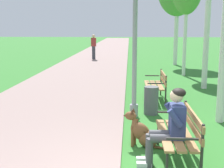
% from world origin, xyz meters
% --- Properties ---
extents(paved_path, '(4.05, 60.00, 0.04)m').
position_xyz_m(paved_path, '(-2.37, 24.00, 0.02)').
color(paved_path, gray).
rests_on(paved_path, ground).
extents(park_bench_near, '(0.55, 1.50, 0.85)m').
position_xyz_m(park_bench_near, '(0.63, 0.97, 0.51)').
color(park_bench_near, olive).
rests_on(park_bench_near, ground).
extents(park_bench_mid, '(0.55, 1.50, 0.85)m').
position_xyz_m(park_bench_mid, '(0.61, 5.26, 0.51)').
color(park_bench_mid, olive).
rests_on(park_bench_mid, ground).
extents(person_seated_on_near_bench, '(0.74, 0.49, 1.25)m').
position_xyz_m(person_seated_on_near_bench, '(0.42, 0.81, 0.68)').
color(person_seated_on_near_bench, '#4C4C51').
rests_on(person_seated_on_near_bench, ground).
extents(dog_brown, '(0.81, 0.42, 0.71)m').
position_xyz_m(dog_brown, '(0.04, 1.55, 0.26)').
color(dog_brown, brown).
rests_on(dog_brown, ground).
extents(lamp_post_near, '(0.24, 0.24, 4.16)m').
position_xyz_m(lamp_post_near, '(-0.10, 3.50, 2.15)').
color(lamp_post_near, gray).
rests_on(lamp_post_near, ground).
extents(litter_bin, '(0.36, 0.36, 0.70)m').
position_xyz_m(litter_bin, '(0.33, 3.74, 0.35)').
color(litter_bin, '#515156').
rests_on(litter_bin, ground).
extents(pedestrian_distant, '(0.32, 0.22, 1.65)m').
position_xyz_m(pedestrian_distant, '(-2.56, 16.45, 0.84)').
color(pedestrian_distant, '#383842').
rests_on(pedestrian_distant, ground).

